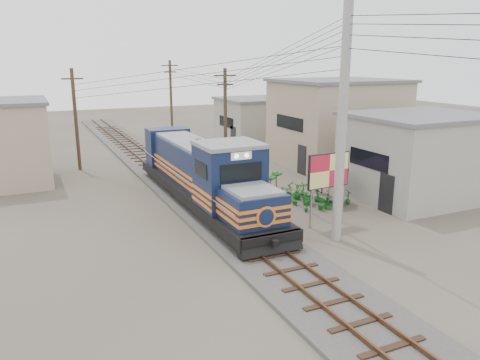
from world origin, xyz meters
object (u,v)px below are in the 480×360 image
market_umbrella (330,166)px  vendor (320,179)px  locomotive (203,175)px  billboard (329,172)px

market_umbrella → vendor: bearing=71.7°
market_umbrella → vendor: size_ratio=1.61×
market_umbrella → locomotive: bearing=159.3°
vendor → market_umbrella: bearing=67.0°
market_umbrella → vendor: 2.20m
vendor → billboard: bearing=54.7°
locomotive → vendor: (6.93, -0.65, -0.80)m
billboard → vendor: 5.66m
market_umbrella → vendor: market_umbrella is taller
locomotive → vendor: size_ratio=8.79×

